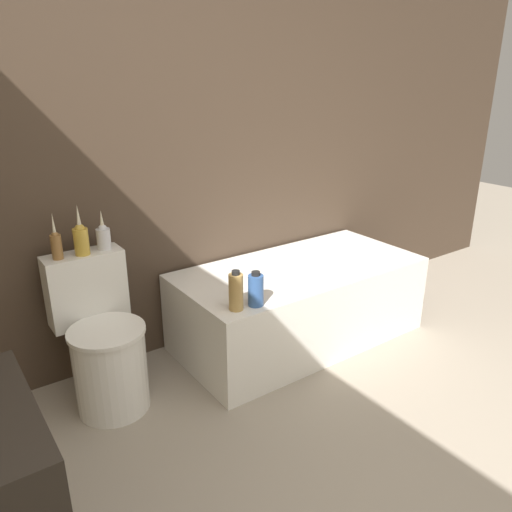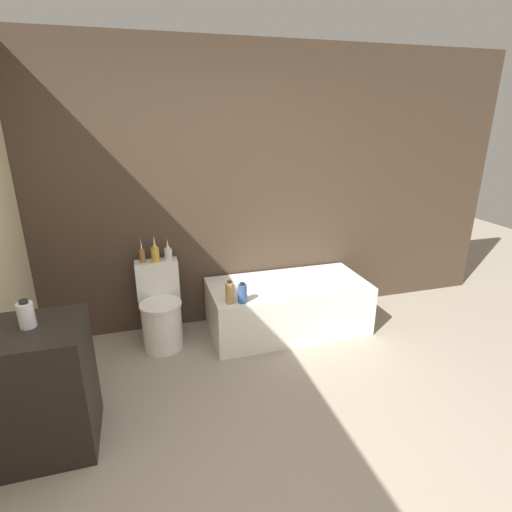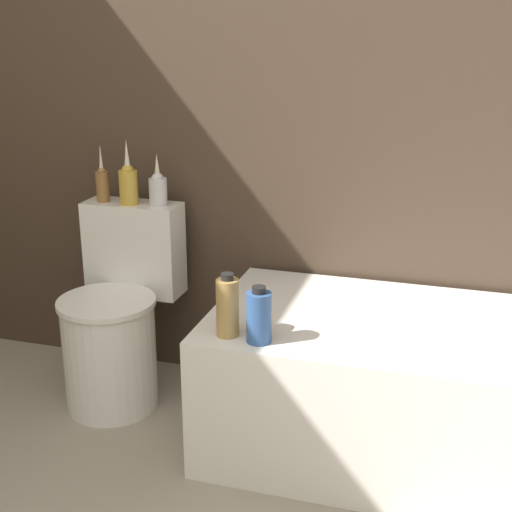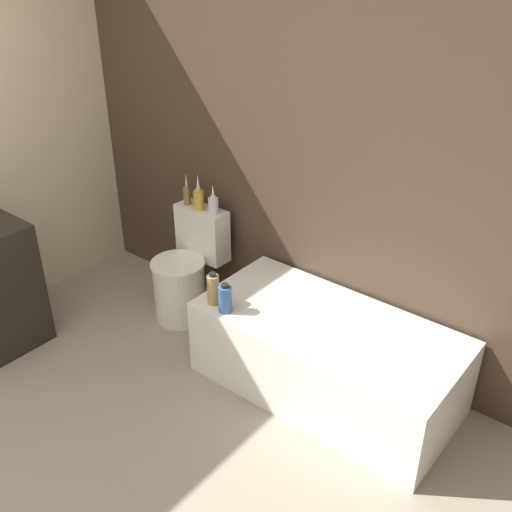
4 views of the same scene
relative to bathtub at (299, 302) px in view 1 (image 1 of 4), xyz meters
name	(u,v)px [view 1 (image 1 of 4)]	position (x,y,z in m)	size (l,w,h in m)	color
wall_back_tiled	(140,126)	(-0.76, 0.41, 1.06)	(6.40, 0.06, 2.60)	#423326
bathtub	(299,302)	(0.00, 0.00, 0.00)	(1.48, 0.72, 0.48)	white
toilet	(104,345)	(-1.18, 0.07, 0.07)	(0.38, 0.50, 0.74)	white
vase_gold	(56,244)	(-1.30, 0.23, 0.57)	(0.05, 0.05, 0.22)	olive
vase_silver	(81,238)	(-1.18, 0.23, 0.58)	(0.07, 0.07, 0.25)	gold
vase_bronze	(103,236)	(-1.07, 0.24, 0.56)	(0.07, 0.07, 0.20)	silver
shampoo_bottle_tall	(236,292)	(-0.62, -0.26, 0.33)	(0.07, 0.07, 0.20)	tan
shampoo_bottle_short	(256,290)	(-0.52, -0.28, 0.32)	(0.08, 0.08, 0.18)	#335999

